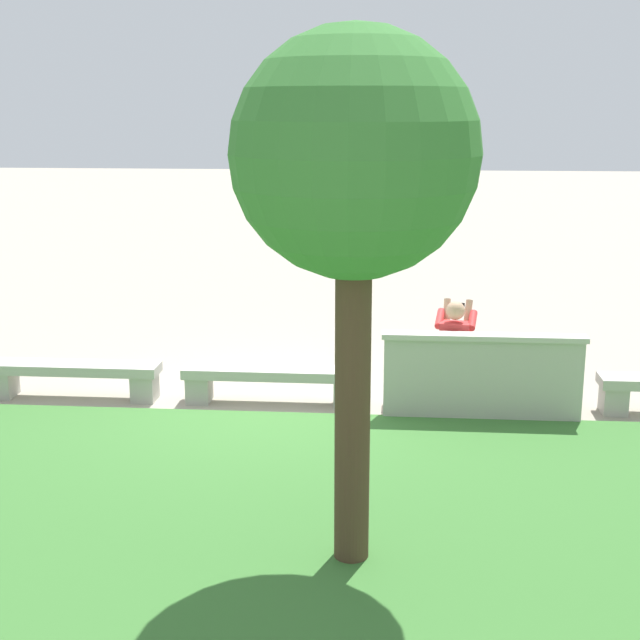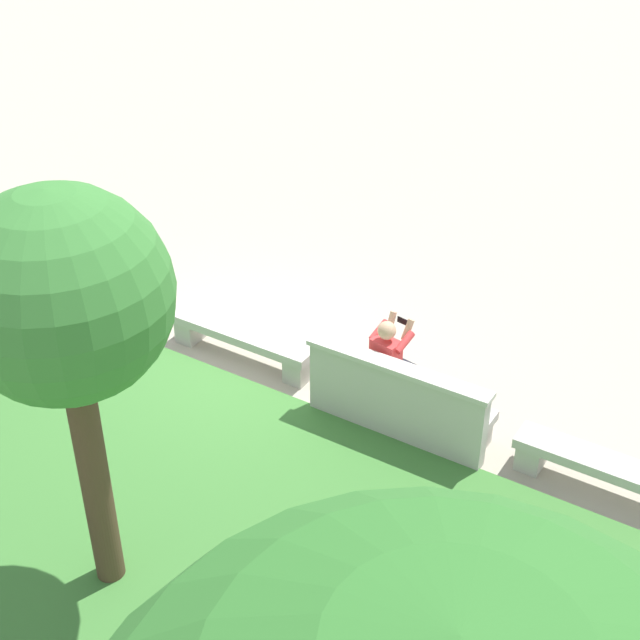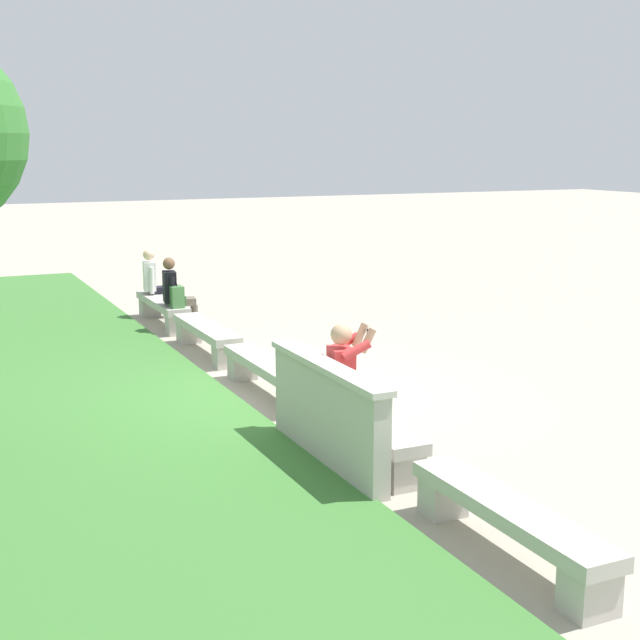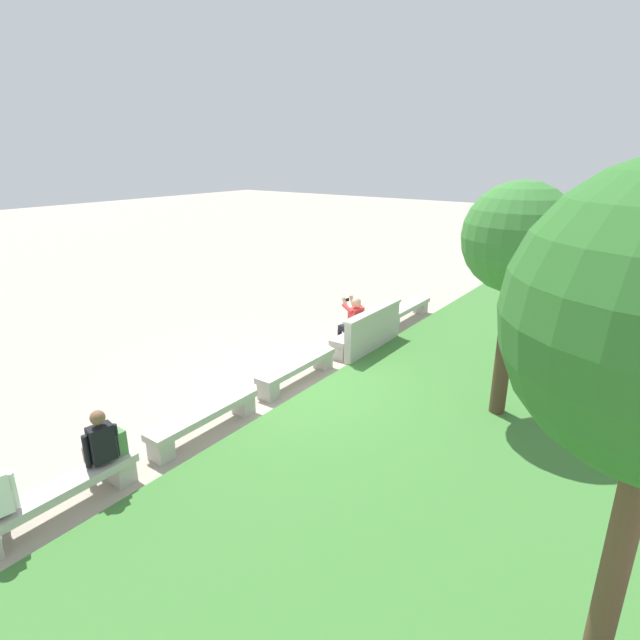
# 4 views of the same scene
# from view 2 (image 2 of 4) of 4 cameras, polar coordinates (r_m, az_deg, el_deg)

# --- Properties ---
(ground_plane) EXTENTS (80.00, 80.00, 0.00)m
(ground_plane) POSITION_cam_2_polar(r_m,az_deg,el_deg) (12.01, -4.95, -2.49)
(ground_plane) COLOR #A89E8C
(bench_main) EXTENTS (2.15, 0.40, 0.45)m
(bench_main) POSITION_cam_2_polar(r_m,az_deg,el_deg) (10.20, 18.21, -9.32)
(bench_main) COLOR #B7B2A8
(bench_main) RESTS_ON ground
(bench_near) EXTENTS (2.15, 0.40, 0.45)m
(bench_near) POSITION_cam_2_polar(r_m,az_deg,el_deg) (10.78, 5.64, -5.10)
(bench_near) COLOR #B7B2A8
(bench_near) RESTS_ON ground
(bench_mid) EXTENTS (2.15, 0.40, 0.45)m
(bench_mid) POSITION_cam_2_polar(r_m,az_deg,el_deg) (11.85, -5.02, -1.27)
(bench_mid) COLOR #B7B2A8
(bench_mid) RESTS_ON ground
(bench_far) EXTENTS (2.15, 0.40, 0.45)m
(bench_far) POSITION_cam_2_polar(r_m,az_deg,el_deg) (13.29, -13.61, 1.86)
(bench_far) COLOR #B7B2A8
(bench_far) RESTS_ON ground
(backrest_wall_with_plaque) EXTENTS (2.30, 0.24, 1.01)m
(backrest_wall_with_plaque) POSITION_cam_2_polar(r_m,az_deg,el_deg) (10.40, 4.84, -5.13)
(backrest_wall_with_plaque) COLOR #B7B2A8
(backrest_wall_with_plaque) RESTS_ON ground
(person_photographer) EXTENTS (0.52, 0.76, 1.32)m
(person_photographer) POSITION_cam_2_polar(r_m,az_deg,el_deg) (10.68, 4.59, -2.56)
(person_photographer) COLOR black
(person_photographer) RESTS_ON ground
(person_distant) EXTENTS (0.48, 0.71, 1.26)m
(person_distant) POSITION_cam_2_polar(r_m,az_deg,el_deg) (14.40, -18.77, 5.09)
(person_distant) COLOR black
(person_distant) RESTS_ON ground
(backpack) EXTENTS (0.28, 0.24, 0.43)m
(backpack) POSITION_cam_2_polar(r_m,az_deg,el_deg) (14.26, -18.37, 4.69)
(backpack) COLOR #4C7F47
(backpack) RESTS_ON bench_end
(tree_far_back) EXTENTS (1.82, 1.82, 4.10)m
(tree_far_back) POSITION_cam_2_polar(r_m,az_deg,el_deg) (7.40, -16.10, 1.16)
(tree_far_back) COLOR #4C3826
(tree_far_back) RESTS_ON ground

